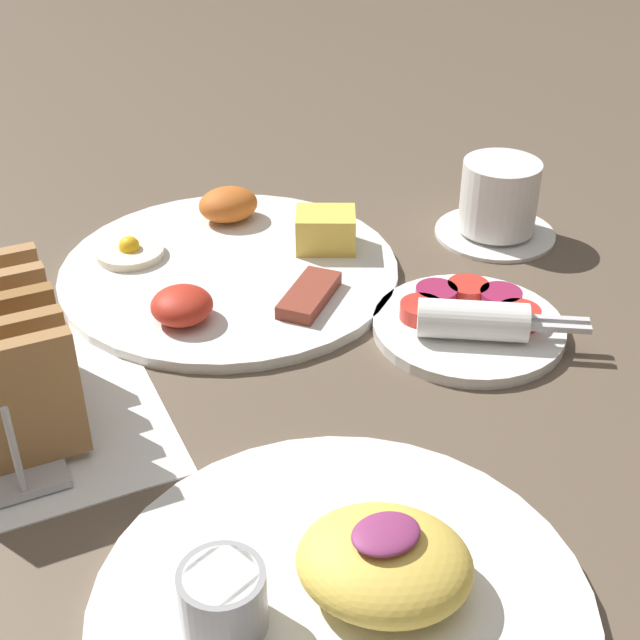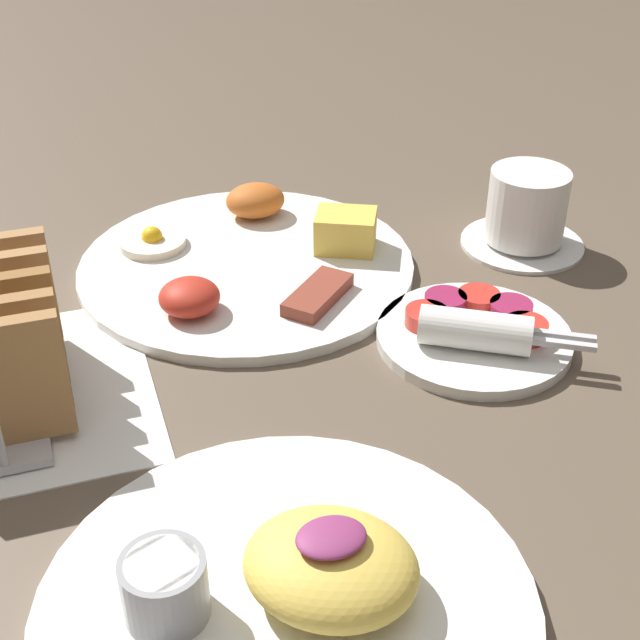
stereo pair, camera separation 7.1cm
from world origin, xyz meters
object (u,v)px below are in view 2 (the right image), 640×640
Objects in this scene: coffee_cup at (526,212)px; plate_breakfast at (250,259)px; plate_condiments at (475,330)px; plate_foreground at (289,595)px.

plate_breakfast is at bearing 171.54° from coffee_cup.
plate_condiments is 1.34× the size of coffee_cup.
plate_condiments is 0.56× the size of plate_foreground.
coffee_cup is at bearing 48.67° from plate_condiments.
plate_breakfast reaches higher than plate_condiments.
coffee_cup is at bearing -8.46° from plate_breakfast.
plate_foreground is (-0.22, -0.21, 0.00)m from plate_condiments.
coffee_cup is (0.27, -0.04, 0.03)m from plate_breakfast.
coffee_cup reaches higher than plate_condiments.
plate_foreground is (-0.08, -0.39, 0.00)m from plate_breakfast.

